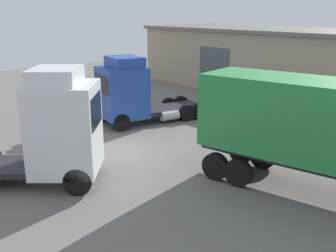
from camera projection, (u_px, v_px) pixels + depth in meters
ground_plane at (119, 152)px, 18.52m from camera, size 60.00×60.00×0.00m
warehouse_building at (318, 65)px, 29.20m from camera, size 31.24×8.52×5.05m
tractor_unit_white at (54, 130)px, 14.76m from camera, size 5.94×6.28×4.46m
tractor_unit_blue at (130, 93)px, 22.67m from camera, size 3.73×6.69×3.96m
gravel_pile at (69, 88)px, 28.74m from camera, size 3.05×3.05×1.87m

